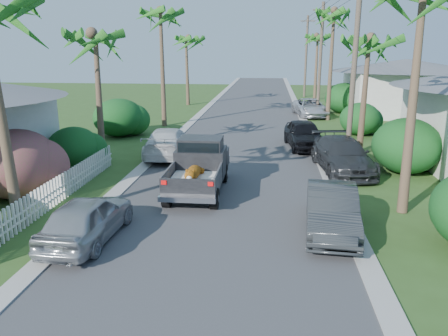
# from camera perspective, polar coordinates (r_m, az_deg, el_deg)

# --- Properties ---
(ground) EXTENTS (120.00, 120.00, 0.00)m
(ground) POSITION_cam_1_polar(r_m,az_deg,el_deg) (10.65, -3.79, -15.80)
(ground) COLOR #304E1D
(ground) RESTS_ON ground
(road) EXTENTS (8.00, 100.00, 0.02)m
(road) POSITION_cam_1_polar(r_m,az_deg,el_deg) (34.44, 3.22, 6.21)
(road) COLOR #38383A
(road) RESTS_ON ground
(curb_left) EXTENTS (0.60, 100.00, 0.06)m
(curb_left) POSITION_cam_1_polar(r_m,az_deg,el_deg) (34.91, -3.89, 6.36)
(curb_left) COLOR #A5A39E
(curb_left) RESTS_ON ground
(curb_right) EXTENTS (0.60, 100.00, 0.06)m
(curb_right) POSITION_cam_1_polar(r_m,az_deg,el_deg) (34.51, 10.41, 6.03)
(curb_right) COLOR #A5A39E
(curb_right) RESTS_ON ground
(pickup_truck) EXTENTS (1.98, 5.12, 2.06)m
(pickup_truck) POSITION_cam_1_polar(r_m,az_deg,el_deg) (17.44, -3.15, 0.44)
(pickup_truck) COLOR black
(pickup_truck) RESTS_ON ground
(parked_car_rn) EXTENTS (1.81, 4.36, 1.40)m
(parked_car_rn) POSITION_cam_1_polar(r_m,az_deg,el_deg) (13.84, 13.87, -5.38)
(parked_car_rn) COLOR #2D3032
(parked_car_rn) RESTS_ON ground
(parked_car_rm) EXTENTS (2.75, 5.39, 1.50)m
(parked_car_rm) POSITION_cam_1_polar(r_m,az_deg,el_deg) (20.73, 15.19, 1.60)
(parked_car_rm) COLOR #292B2E
(parked_car_rm) RESTS_ON ground
(parked_car_rf) EXTENTS (2.37, 4.73, 1.55)m
(parked_car_rf) POSITION_cam_1_polar(r_m,az_deg,el_deg) (25.17, 10.41, 4.32)
(parked_car_rf) COLOR black
(parked_car_rf) RESTS_ON ground
(parked_car_rd) EXTENTS (3.01, 5.38, 1.42)m
(parked_car_rd) POSITION_cam_1_polar(r_m,az_deg,el_deg) (37.29, 11.22, 7.74)
(parked_car_rd) COLOR silver
(parked_car_rd) RESTS_ON ground
(parked_car_ln) EXTENTS (1.79, 4.08, 1.37)m
(parked_car_ln) POSITION_cam_1_polar(r_m,az_deg,el_deg) (13.45, -17.43, -6.37)
(parked_car_ln) COLOR #A3A5A9
(parked_car_ln) RESTS_ON ground
(parked_car_lf) EXTENTS (2.39, 5.22, 1.48)m
(parked_car_lf) POSITION_cam_1_polar(r_m,az_deg,el_deg) (23.03, -7.27, 3.35)
(parked_car_lf) COLOR silver
(parked_car_lf) RESTS_ON ground
(palm_l_b) EXTENTS (4.40, 4.40, 7.40)m
(palm_l_b) POSITION_cam_1_polar(r_m,az_deg,el_deg) (22.60, -16.60, 16.43)
(palm_l_b) COLOR brown
(palm_l_b) RESTS_ON ground
(palm_l_c) EXTENTS (4.40, 4.40, 9.20)m
(palm_l_c) POSITION_cam_1_polar(r_m,az_deg,el_deg) (31.98, -8.32, 19.58)
(palm_l_c) COLOR brown
(palm_l_c) RESTS_ON ground
(palm_l_d) EXTENTS (4.40, 4.40, 7.70)m
(palm_l_d) POSITION_cam_1_polar(r_m,az_deg,el_deg) (43.73, -4.94, 16.59)
(palm_l_d) COLOR brown
(palm_l_d) RESTS_ON ground
(palm_r_b) EXTENTS (4.40, 4.40, 7.20)m
(palm_r_b) POSITION_cam_1_polar(r_m,az_deg,el_deg) (24.48, 18.42, 15.70)
(palm_r_b) COLOR brown
(palm_r_b) RESTS_ON ground
(palm_r_c) EXTENTS (4.40, 4.40, 9.40)m
(palm_r_c) POSITION_cam_1_polar(r_m,az_deg,el_deg) (35.36, 14.20, 19.20)
(palm_r_c) COLOR brown
(palm_r_c) RESTS_ON ground
(palm_r_d) EXTENTS (4.40, 4.40, 8.00)m
(palm_r_d) POSITION_cam_1_polar(r_m,az_deg,el_deg) (49.22, 12.17, 16.53)
(palm_r_d) COLOR brown
(palm_r_d) RESTS_ON ground
(shrub_l_b) EXTENTS (3.00, 3.30, 2.60)m
(shrub_l_b) POSITION_cam_1_polar(r_m,az_deg,el_deg) (18.18, -25.46, 0.50)
(shrub_l_b) COLOR #B71A58
(shrub_l_b) RESTS_ON ground
(shrub_l_c) EXTENTS (2.40, 2.64, 2.00)m
(shrub_l_c) POSITION_cam_1_polar(r_m,az_deg,el_deg) (21.48, -19.03, 2.45)
(shrub_l_c) COLOR #124018
(shrub_l_c) RESTS_ON ground
(shrub_l_d) EXTENTS (3.20, 3.52, 2.40)m
(shrub_l_d) POSITION_cam_1_polar(r_m,az_deg,el_deg) (28.95, -13.60, 6.43)
(shrub_l_d) COLOR #124018
(shrub_l_d) RESTS_ON ground
(shrub_r_b) EXTENTS (3.00, 3.30, 2.50)m
(shrub_r_b) POSITION_cam_1_polar(r_m,az_deg,el_deg) (21.33, 22.71, 2.69)
(shrub_r_b) COLOR #124018
(shrub_r_b) RESTS_ON ground
(shrub_r_c) EXTENTS (2.60, 2.86, 2.10)m
(shrub_r_c) POSITION_cam_1_polar(r_m,az_deg,el_deg) (29.89, 17.35, 6.14)
(shrub_r_c) COLOR #124018
(shrub_r_c) RESTS_ON ground
(shrub_r_d) EXTENTS (3.20, 3.52, 2.60)m
(shrub_r_d) POSITION_cam_1_polar(r_m,az_deg,el_deg) (39.71, 15.37, 8.80)
(shrub_r_d) COLOR #124018
(shrub_r_d) RESTS_ON ground
(picket_fence) EXTENTS (0.10, 11.00, 1.00)m
(picket_fence) POSITION_cam_1_polar(r_m,az_deg,el_deg) (17.10, -20.83, -2.66)
(picket_fence) COLOR white
(picket_fence) RESTS_ON ground
(house_right_far) EXTENTS (9.00, 8.00, 4.60)m
(house_right_far) POSITION_cam_1_polar(r_m,az_deg,el_deg) (40.73, 22.50, 9.50)
(house_right_far) COLOR silver
(house_right_far) RESTS_ON ground
(utility_pole_b) EXTENTS (1.60, 0.26, 9.00)m
(utility_pole_b) POSITION_cam_1_polar(r_m,az_deg,el_deg) (22.34, 16.63, 12.46)
(utility_pole_b) COLOR brown
(utility_pole_b) RESTS_ON ground
(utility_pole_c) EXTENTS (1.60, 0.26, 9.00)m
(utility_pole_c) POSITION_cam_1_polar(r_m,az_deg,el_deg) (37.19, 12.47, 13.67)
(utility_pole_c) COLOR brown
(utility_pole_c) RESTS_ON ground
(utility_pole_d) EXTENTS (1.60, 0.26, 9.00)m
(utility_pole_d) POSITION_cam_1_polar(r_m,az_deg,el_deg) (52.12, 10.68, 14.17)
(utility_pole_d) COLOR brown
(utility_pole_d) RESTS_ON ground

